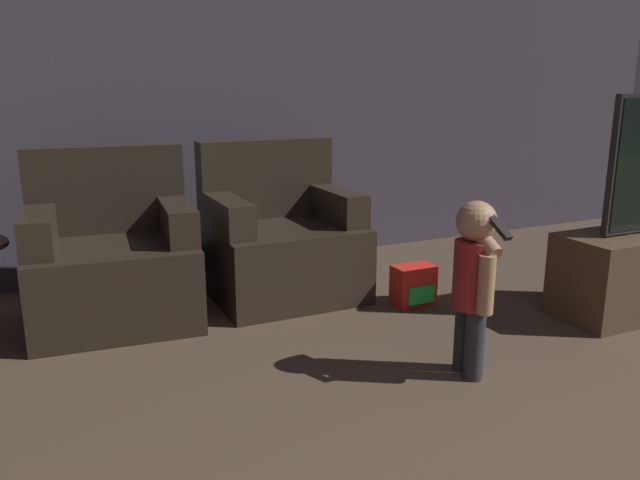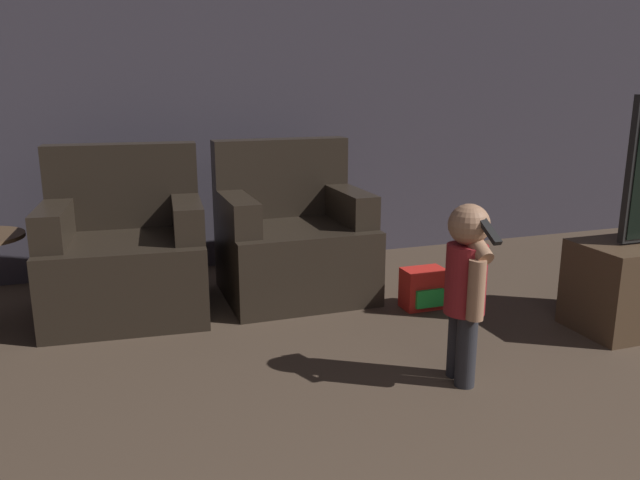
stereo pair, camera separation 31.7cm
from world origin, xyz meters
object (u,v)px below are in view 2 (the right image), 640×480
Objects in this scene: person_toddler at (467,280)px; toy_backpack at (423,289)px; armchair_left at (126,255)px; armchair_right at (293,241)px.

person_toddler is 1.01m from toy_backpack.
armchair_left is at bearing 162.51° from toy_backpack.
armchair_left reaches higher than toy_backpack.
toy_backpack is at bearing -12.59° from armchair_left.
armchair_left is 1.98m from person_toddler.
armchair_right is at bearing 141.18° from toy_backpack.
armchair_right is (1.01, 0.00, 0.00)m from armchair_left.
toy_backpack is (0.29, 0.90, -0.36)m from person_toddler.
armchair_left is at bearing 179.93° from armchair_right.
armchair_left is 1.01m from armchair_right.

